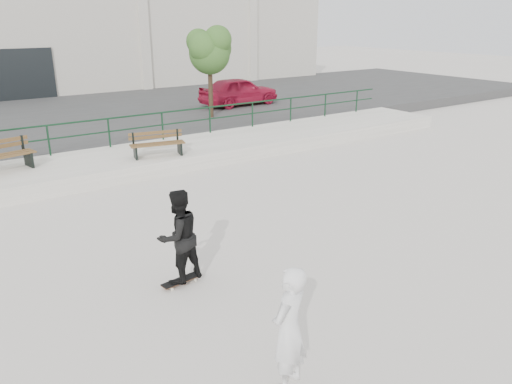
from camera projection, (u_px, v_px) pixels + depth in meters
ground at (270, 310)px, 8.63m from camera, size 120.00×120.00×0.00m
ledge at (95, 167)px, 15.92m from camera, size 30.00×3.00×0.50m
parking_strip at (35, 123)px, 22.51m from camera, size 60.00×14.00×0.50m
railing at (79, 130)px, 16.60m from camera, size 28.00×0.06×1.03m
bench_right at (157, 144)px, 16.15m from camera, size 1.80×0.85×0.80m
tree at (210, 49)px, 21.64m from camera, size 2.23×1.99×3.97m
red_car at (239, 91)px, 25.43m from camera, size 4.25×1.88×1.42m
skateboard at (181, 281)px, 9.44m from camera, size 0.80×0.29×0.09m
standing_skater at (178, 236)px, 9.13m from camera, size 0.98×0.82×1.79m
seated_skater at (289, 329)px, 6.57m from camera, size 0.77×0.65×1.80m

